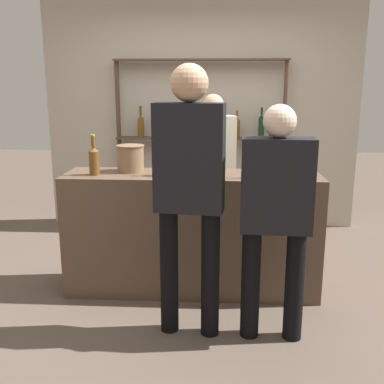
{
  "coord_description": "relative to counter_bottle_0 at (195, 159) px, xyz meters",
  "views": [
    {
      "loc": [
        0.21,
        -3.51,
        1.69
      ],
      "look_at": [
        0.0,
        0.0,
        0.84
      ],
      "focal_mm": 42.0,
      "sensor_mm": 36.0,
      "label": 1
    }
  ],
  "objects": [
    {
      "name": "server_behind_counter",
      "position": [
        0.12,
        1.0,
        -0.19
      ],
      "size": [
        0.47,
        0.31,
        1.6
      ],
      "rotation": [
        0.0,
        0.0,
        -1.26
      ],
      "color": "#575347",
      "rests_on": "ground_plane"
    },
    {
      "name": "back_shelf",
      "position": [
        -0.04,
        1.77,
        0.15
      ],
      "size": [
        1.96,
        0.18,
        1.96
      ],
      "color": "#4C3828",
      "rests_on": "ground_plane"
    },
    {
      "name": "customer_center",
      "position": [
        -0.0,
        -0.58,
        -0.05
      ],
      "size": [
        0.46,
        0.25,
        1.82
      ],
      "rotation": [
        0.0,
        0.0,
        1.45
      ],
      "color": "black",
      "rests_on": "ground_plane"
    },
    {
      "name": "bar_counter",
      "position": [
        -0.03,
        0.1,
        -0.64
      ],
      "size": [
        2.05,
        0.51,
        0.99
      ],
      "primitive_type": "cube",
      "color": "brown",
      "rests_on": "ground_plane"
    },
    {
      "name": "counter_bottle_1",
      "position": [
        0.57,
        -0.02,
        0.0
      ],
      "size": [
        0.08,
        0.08,
        0.38
      ],
      "color": "black",
      "rests_on": "bar_counter"
    },
    {
      "name": "wine_glass",
      "position": [
        -0.02,
        0.12,
        -0.02
      ],
      "size": [
        0.07,
        0.07,
        0.16
      ],
      "color": "silver",
      "rests_on": "bar_counter"
    },
    {
      "name": "counter_bottle_4",
      "position": [
        -0.19,
        0.03,
        0.0
      ],
      "size": [
        0.09,
        0.09,
        0.35
      ],
      "color": "silver",
      "rests_on": "bar_counter"
    },
    {
      "name": "counter_bottle_2",
      "position": [
        0.68,
        0.08,
        -0.0
      ],
      "size": [
        0.09,
        0.09,
        0.35
      ],
      "color": "#0F1956",
      "rests_on": "bar_counter"
    },
    {
      "name": "customer_right",
      "position": [
        0.55,
        -0.61,
        -0.22
      ],
      "size": [
        0.46,
        0.22,
        1.57
      ],
      "rotation": [
        0.0,
        0.0,
        1.52
      ],
      "color": "black",
      "rests_on": "ground_plane"
    },
    {
      "name": "ice_bucket",
      "position": [
        -0.53,
        0.18,
        -0.03
      ],
      "size": [
        0.23,
        0.23,
        0.22
      ],
      "color": "#846647",
      "rests_on": "bar_counter"
    },
    {
      "name": "back_wall",
      "position": [
        -0.03,
        1.95,
        0.27
      ],
      "size": [
        3.65,
        0.12,
        2.8
      ],
      "primitive_type": "cube",
      "color": "#B2A899",
      "rests_on": "ground_plane"
    },
    {
      "name": "ground_plane",
      "position": [
        -0.03,
        0.1,
        -1.13
      ],
      "size": [
        16.0,
        16.0,
        0.0
      ],
      "primitive_type": "plane",
      "color": "brown"
    },
    {
      "name": "counter_bottle_0",
      "position": [
        0.0,
        0.0,
        0.0
      ],
      "size": [
        0.07,
        0.07,
        0.35
      ],
      "color": "black",
      "rests_on": "bar_counter"
    },
    {
      "name": "counter_bottle_3",
      "position": [
        -0.79,
        0.02,
        -0.02
      ],
      "size": [
        0.08,
        0.08,
        0.32
      ],
      "color": "brown",
      "rests_on": "bar_counter"
    }
  ]
}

